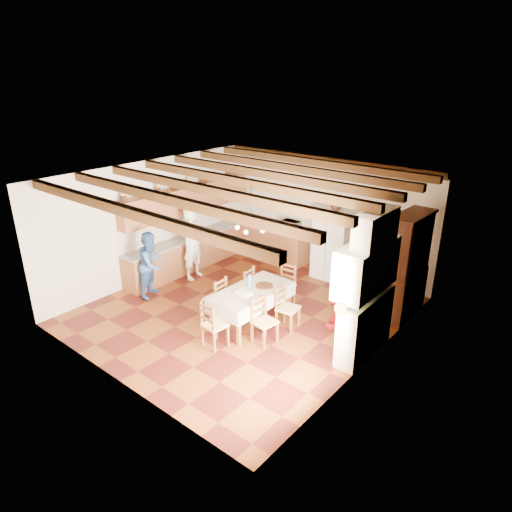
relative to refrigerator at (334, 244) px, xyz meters
The scene contains 31 objects.
floor 3.03m from the refrigerator, 100.96° to the right, with size 6.00×6.50×0.02m, color #481611.
ceiling 3.59m from the refrigerator, 100.96° to the right, with size 6.00×6.50×0.02m, color beige.
wall_back 0.92m from the refrigerator, 142.68° to the left, with size 6.00×0.02×3.00m, color beige.
wall_front 6.16m from the refrigerator, 95.15° to the right, with size 6.00×0.02×3.00m, color beige.
wall_left 4.59m from the refrigerator, 141.41° to the right, with size 0.02×6.50×3.00m, color beige.
wall_right 3.81m from the refrigerator, 49.11° to the right, with size 0.02×6.50×3.00m, color beige.
ceiling_beams 3.53m from the refrigerator, 100.96° to the right, with size 6.00×6.30×0.16m, color #332311, non-canonical shape.
lower_cabinets_left 3.74m from the refrigerator, 151.15° to the right, with size 0.60×4.30×0.86m, color brown.
lower_cabinets_back 2.15m from the refrigerator, behind, with size 2.30×0.60×0.86m, color brown.
countertop_left 3.71m from the refrigerator, 151.15° to the right, with size 0.62×4.30×0.04m, color gray.
countertop_back 2.10m from the refrigerator, behind, with size 2.34×0.62×0.04m, color gray.
backsplash_left 3.97m from the refrigerator, 153.13° to the right, with size 0.03×4.30×0.60m, color beige.
backsplash_back 2.16m from the refrigerator, 169.37° to the left, with size 2.30×0.03×0.60m, color beige.
upper_cabinets 3.94m from the refrigerator, 152.05° to the right, with size 0.35×4.20×0.70m, color brown.
fireplace 3.46m from the refrigerator, 50.59° to the right, with size 0.56×1.60×2.80m, color beige, non-canonical shape.
wall_picture 1.44m from the refrigerator, 21.27° to the left, with size 0.34×0.03×0.42m, color black.
refrigerator is the anchor object (origin of this frame).
hutch 2.34m from the refrigerator, 18.83° to the right, with size 0.53×1.27×2.30m, color #331C0A, non-canonical shape.
dining_table 3.14m from the refrigerator, 91.32° to the right, with size 0.96×1.81×0.78m.
chandelier 3.42m from the refrigerator, 91.32° to the right, with size 0.47×0.47×0.03m, color black.
chair_left_near 3.58m from the refrigerator, 103.57° to the right, with size 0.42×0.40×0.96m, color #632E17, non-canonical shape.
chair_left_far 2.80m from the refrigerator, 105.20° to the right, with size 0.42×0.40×0.96m, color #632E17, non-canonical shape.
chair_right_near 3.63m from the refrigerator, 80.35° to the right, with size 0.42×0.40×0.96m, color #632E17, non-canonical shape.
chair_right_far 2.91m from the refrigerator, 77.34° to the right, with size 0.42×0.40×0.96m, color #632E17, non-canonical shape.
chair_end_near 4.27m from the refrigerator, 90.87° to the right, with size 0.42×0.40×0.96m, color #632E17, non-canonical shape.
chair_end_far 2.06m from the refrigerator, 91.79° to the right, with size 0.42×0.40×0.96m, color #632E17, non-canonical shape.
person_man 3.56m from the refrigerator, 139.53° to the right, with size 0.68×0.45×1.87m, color white.
person_woman_blue 4.52m from the refrigerator, 127.07° to the right, with size 0.77×0.60×1.58m, color #355E9F.
person_woman_red 2.52m from the refrigerator, 57.05° to the right, with size 0.93×0.39×1.59m, color red.
microwave 1.46m from the refrigerator, behind, with size 0.51×0.34×0.28m, color silver.
fridge_vase 1.03m from the refrigerator, behind, with size 0.27×0.27×0.28m, color #331C0A.
Camera 1 is at (5.92, -6.73, 4.97)m, focal length 32.00 mm.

